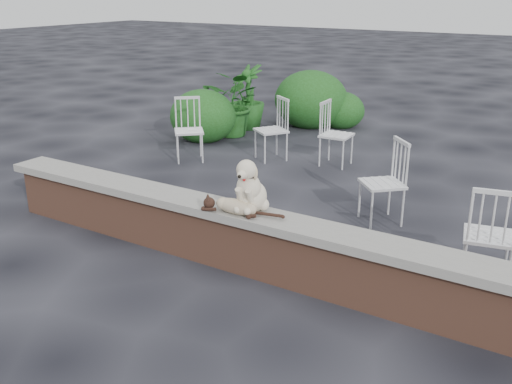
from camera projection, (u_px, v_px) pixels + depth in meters
The scene contains 13 objects.
ground at pixel (251, 270), 5.41m from camera, with size 60.00×60.00×0.00m, color black.
brick_wall at pixel (251, 245), 5.32m from camera, with size 6.00×0.30×0.50m, color brown.
capstone at pixel (251, 216), 5.22m from camera, with size 6.20×0.40×0.08m, color slate.
dog at pixel (252, 183), 5.17m from camera, with size 0.34×0.44×0.51m, color beige, non-canonical shape.
cat at pixel (235, 206), 5.15m from camera, with size 0.92×0.22×0.16m, color tan, non-canonical shape.
chair_a at pixel (189, 130), 8.64m from camera, with size 0.56×0.56×0.94m, color white, non-canonical shape.
chair_b at pixel (271, 129), 8.68m from camera, with size 0.56×0.56×0.94m, color white, non-canonical shape.
chair_c at pixel (489, 234), 5.02m from camera, with size 0.56×0.56×0.94m, color white, non-canonical shape.
chair_d at pixel (382, 182), 6.35m from camera, with size 0.56×0.56×0.94m, color white, non-canonical shape.
chair_e at pixel (337, 134), 8.41m from camera, with size 0.56×0.56×0.94m, color white, non-canonical shape.
potted_plant_a at pixel (234, 103), 10.04m from camera, with size 1.03×0.90×1.15m, color #194213.
potted_plant_b at pixel (247, 97), 10.58m from camera, with size 0.66×0.66×1.17m, color #194213.
shrubbery at pixel (283, 106), 10.47m from camera, with size 2.62×3.09×1.10m.
Camera 1 is at (2.61, -4.08, 2.51)m, focal length 40.52 mm.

